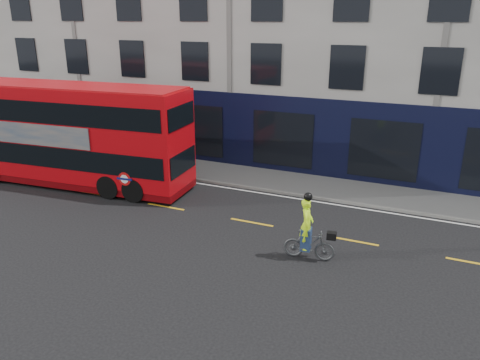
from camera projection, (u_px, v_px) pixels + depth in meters
The scene contains 8 objects.
ground at pixel (145, 220), 18.75m from camera, with size 120.00×120.00×0.00m, color black.
pavement at pixel (218, 172), 24.34m from camera, with size 60.00×3.00×0.12m, color slate.
kerb at pixel (204, 181), 23.04m from camera, with size 60.00×0.12×0.13m, color gray.
building_terrace at pixel (265, 21), 27.46m from camera, with size 50.00×10.07×15.00m.
road_edge_line at pixel (201, 184), 22.80m from camera, with size 58.00×0.10×0.01m, color silver.
lane_dashes at pixel (166, 207), 20.04m from camera, with size 58.00×0.12×0.01m, color gold, non-canonical shape.
bus at pixel (70, 134), 22.13m from camera, with size 12.06×3.66×4.79m.
cyclist at pixel (308, 237), 15.48m from camera, with size 1.76×0.70×2.36m.
Camera 1 is at (10.47, -14.15, 7.65)m, focal length 35.00 mm.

